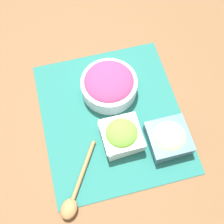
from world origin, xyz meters
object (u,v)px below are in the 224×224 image
lettuce_bowl (122,135)px  wooden_spoon (73,197)px  onion_bowl (109,84)px  cucumber_bowl (169,138)px

lettuce_bowl → wooden_spoon: 0.22m
wooden_spoon → onion_bowl: bearing=-30.2°
lettuce_bowl → wooden_spoon: size_ratio=0.55×
lettuce_bowl → onion_bowl: onion_bowl is taller
cucumber_bowl → wooden_spoon: bearing=107.1°
lettuce_bowl → cucumber_bowl: (-0.04, -0.13, -0.01)m
onion_bowl → wooden_spoon: 0.36m
onion_bowl → cucumber_bowl: onion_bowl is taller
cucumber_bowl → wooden_spoon: cucumber_bowl is taller
lettuce_bowl → wooden_spoon: (-0.13, 0.17, -0.02)m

